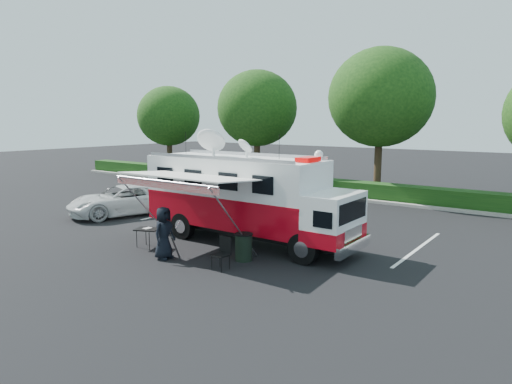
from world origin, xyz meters
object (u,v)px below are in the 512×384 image
white_suv (124,215)px  folding_table (147,230)px  command_truck (247,197)px  trash_bin (244,247)px

white_suv → folding_table: (5.55, -3.24, 0.67)m
command_truck → white_suv: 8.27m
trash_bin → command_truck: bearing=124.6°
command_truck → trash_bin: size_ratio=9.39×
trash_bin → white_suv: bearing=165.7°
folding_table → trash_bin: size_ratio=1.10×
white_suv → command_truck: bearing=16.5°
white_suv → trash_bin: size_ratio=5.73×
command_truck → folding_table: size_ratio=8.53×
command_truck → white_suv: (-8.06, 0.53, -1.77)m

